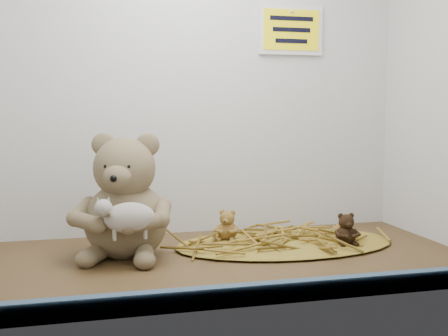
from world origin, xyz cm
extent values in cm
cube|color=#3E2815|center=(0.00, 0.00, 0.00)|extent=(120.00, 60.00, 0.40)
cube|color=silver|center=(0.00, 30.00, 45.00)|extent=(120.00, 0.40, 90.00)
cube|color=#3E5C77|center=(0.00, -28.80, 1.80)|extent=(119.28, 2.20, 3.60)
ellipsoid|color=brown|center=(21.80, 9.61, 0.53)|extent=(55.28, 32.10, 1.07)
cube|color=yellow|center=(30.00, 29.40, 55.00)|extent=(16.00, 1.20, 11.00)
camera|label=1|loc=(-25.82, -118.37, 33.48)|focal=45.00mm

